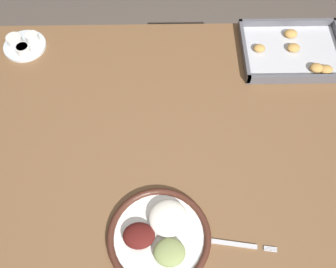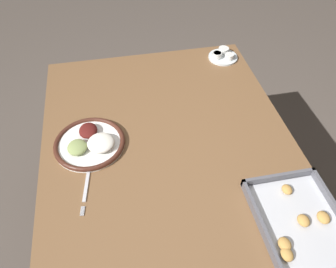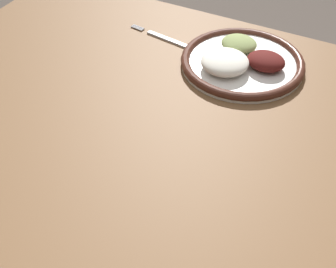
% 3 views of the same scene
% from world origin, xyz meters
% --- Properties ---
extents(dining_table, '(1.28, 1.01, 0.75)m').
position_xyz_m(dining_table, '(0.00, 0.00, 0.66)').
color(dining_table, brown).
rests_on(dining_table, ground_plane).
extents(dinner_plate, '(0.28, 0.28, 0.05)m').
position_xyz_m(dinner_plate, '(-0.04, -0.31, 0.77)').
color(dinner_plate, white).
rests_on(dinner_plate, dining_table).
extents(fork, '(0.22, 0.05, 0.00)m').
position_xyz_m(fork, '(0.15, -0.33, 0.76)').
color(fork, silver).
rests_on(fork, dining_table).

